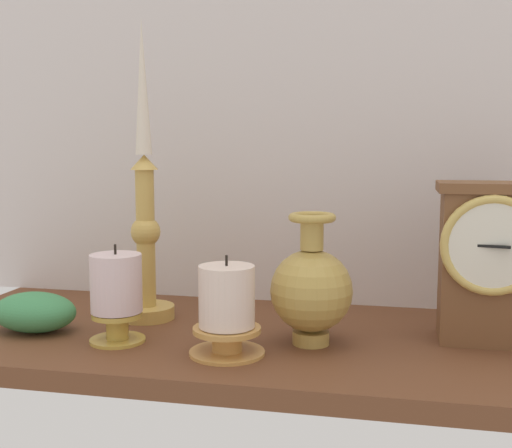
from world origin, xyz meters
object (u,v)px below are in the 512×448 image
object	(u,v)px
mantel_clock	(488,260)
brass_vase_bulbous	(311,288)
pillar_candle_near_clock	(116,294)
candlestick_tall_left	(145,219)
pillar_candle_front	(227,311)

from	to	relation	value
mantel_clock	brass_vase_bulbous	world-z (taller)	mantel_clock
brass_vase_bulbous	pillar_candle_near_clock	world-z (taller)	brass_vase_bulbous
candlestick_tall_left	brass_vase_bulbous	bearing A→B (deg)	-15.69
brass_vase_bulbous	pillar_candle_front	xyz separation A→B (cm)	(-8.87, -5.88, -1.74)
mantel_clock	pillar_candle_near_clock	world-z (taller)	mantel_clock
pillar_candle_front	pillar_candle_near_clock	xyz separation A→B (cm)	(-14.24, 1.77, 0.85)
brass_vase_bulbous	candlestick_tall_left	bearing A→B (deg)	164.31
brass_vase_bulbous	pillar_candle_near_clock	distance (cm)	23.49
brass_vase_bulbous	pillar_candle_near_clock	size ratio (longest dim) A/B	1.32
pillar_candle_front	candlestick_tall_left	bearing A→B (deg)	139.59
mantel_clock	brass_vase_bulbous	bearing A→B (deg)	-165.85
mantel_clock	pillar_candle_front	size ratio (longest dim) A/B	1.69
mantel_clock	pillar_candle_front	bearing A→B (deg)	-159.39
mantel_clock	candlestick_tall_left	world-z (taller)	candlestick_tall_left
mantel_clock	pillar_candle_near_clock	size ratio (longest dim) A/B	1.62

